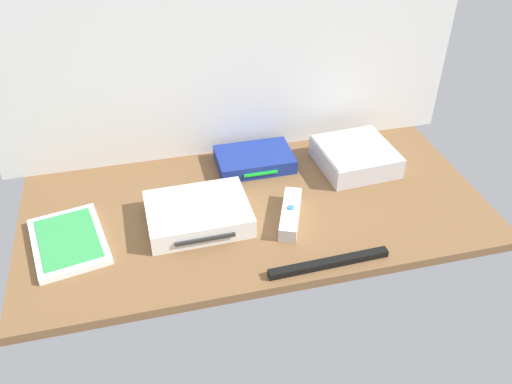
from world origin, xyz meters
TOP-DOWN VIEW (x-y plane):
  - ground_plane at (0.00, 0.00)cm, footprint 100.00×48.00cm
  - back_wall at (0.00, 24.60)cm, footprint 110.00×1.20cm
  - game_console at (-12.92, -2.14)cm, footprint 21.29×16.80cm
  - mini_computer at (26.96, 10.00)cm, footprint 18.04×18.04cm
  - game_case at (-39.14, -2.67)cm, footprint 16.99×21.26cm
  - network_router at (3.53, 15.80)cm, footprint 18.04×12.44cm
  - remote_wand at (5.98, -5.93)cm, footprint 8.86×15.08cm
  - sensor_bar at (9.09, -20.95)cm, footprint 24.04×2.54cm

SIDE VIEW (x-z plane):
  - ground_plane at x=0.00cm, z-range -2.00..0.00cm
  - sensor_bar at x=9.09cm, z-range 0.00..1.40cm
  - game_case at x=-39.14cm, z-range -0.02..1.54cm
  - remote_wand at x=5.98cm, z-range -0.19..3.21cm
  - network_router at x=3.53cm, z-range 0.00..3.40cm
  - game_console at x=-12.92cm, z-range 0.00..4.40cm
  - mini_computer at x=26.96cm, z-range -0.01..5.29cm
  - back_wall at x=0.00cm, z-range 0.00..64.00cm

